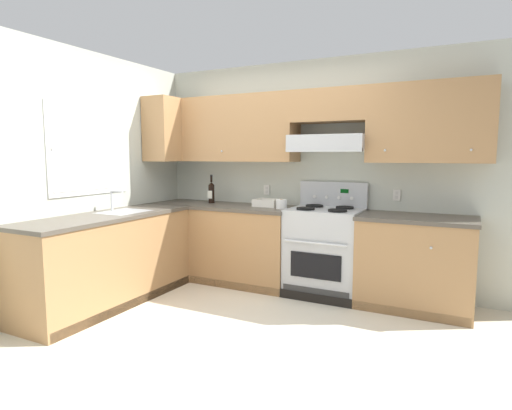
# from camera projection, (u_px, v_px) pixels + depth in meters

# --- Properties ---
(ground_plane) EXTENTS (7.04, 7.04, 0.00)m
(ground_plane) POSITION_uv_depth(u_px,v_px,m) (214.00, 325.00, 3.76)
(ground_plane) COLOR beige
(wall_back) EXTENTS (4.68, 0.57, 2.55)m
(wall_back) POSITION_uv_depth(u_px,v_px,m) (317.00, 156.00, 4.76)
(wall_back) COLOR beige
(wall_back) RESTS_ON ground_plane
(wall_left) EXTENTS (0.47, 4.00, 2.55)m
(wall_left) POSITION_uv_depth(u_px,v_px,m) (97.00, 169.00, 4.52)
(wall_left) COLOR beige
(wall_left) RESTS_ON ground_plane
(counter_back_run) EXTENTS (3.60, 0.65, 0.91)m
(counter_back_run) POSITION_uv_depth(u_px,v_px,m) (286.00, 249.00, 4.74)
(counter_back_run) COLOR #A87A4C
(counter_back_run) RESTS_ON ground_plane
(counter_left_run) EXTENTS (0.63, 1.91, 1.13)m
(counter_left_run) POSITION_uv_depth(u_px,v_px,m) (109.00, 259.00, 4.26)
(counter_left_run) COLOR #A87A4C
(counter_left_run) RESTS_ON ground_plane
(stove) EXTENTS (0.76, 0.62, 1.20)m
(stove) POSITION_uv_depth(u_px,v_px,m) (325.00, 251.00, 4.55)
(stove) COLOR #B7BABC
(stove) RESTS_ON ground_plane
(wine_bottle) EXTENTS (0.07, 0.08, 0.35)m
(wine_bottle) POSITION_uv_depth(u_px,v_px,m) (211.00, 192.00, 5.22)
(wine_bottle) COLOR black
(wine_bottle) RESTS_ON counter_back_run
(bowl) EXTENTS (0.28, 0.24, 0.08)m
(bowl) POSITION_uv_depth(u_px,v_px,m) (267.00, 204.00, 4.89)
(bowl) COLOR white
(bowl) RESTS_ON counter_back_run
(paper_towel_roll) EXTENTS (0.12, 0.12, 0.10)m
(paper_towel_roll) POSITION_uv_depth(u_px,v_px,m) (282.00, 204.00, 4.67)
(paper_towel_roll) COLOR white
(paper_towel_roll) RESTS_ON counter_back_run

